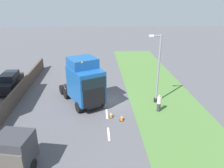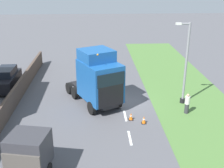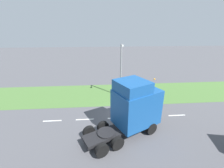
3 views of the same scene
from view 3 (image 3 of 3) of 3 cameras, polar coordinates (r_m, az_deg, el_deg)
ground_plane at (r=15.75m, az=4.31°, el=-12.68°), size 120.00×120.00×0.00m
grass_verge at (r=20.97m, az=1.88°, el=-3.63°), size 7.00×44.00×0.01m
lane_markings at (r=15.67m, az=1.71°, el=-12.81°), size 0.16×14.60×0.00m
lorry_cab at (r=12.91m, az=8.31°, el=-8.62°), size 5.14×6.79×4.89m
lamp_post at (r=19.08m, az=3.41°, el=3.60°), size 1.34×0.43×6.83m
pedestrian at (r=20.01m, az=8.89°, el=-2.57°), size 0.39×0.39×1.68m
traffic_cone_lead at (r=17.55m, az=16.06°, el=-8.67°), size 0.36×0.36×0.58m
traffic_cone_trailing at (r=16.64m, az=15.15°, el=-10.30°), size 0.36×0.36×0.58m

